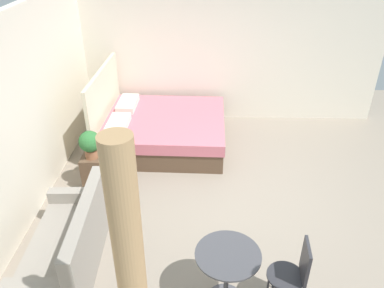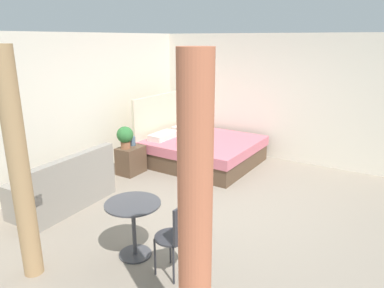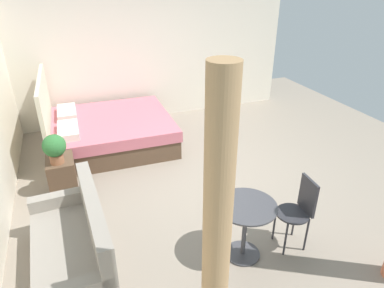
# 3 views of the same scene
# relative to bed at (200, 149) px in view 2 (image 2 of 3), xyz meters

# --- Properties ---
(ground_plane) EXTENTS (8.57, 8.72, 0.02)m
(ground_plane) POSITION_rel_bed_xyz_m (-1.62, -1.28, -0.31)
(ground_plane) COLOR gray
(wall_back) EXTENTS (8.57, 0.12, 2.63)m
(wall_back) POSITION_rel_bed_xyz_m (-1.62, 1.58, 1.01)
(wall_back) COLOR silver
(wall_back) RESTS_ON ground
(wall_right) EXTENTS (0.12, 5.72, 2.63)m
(wall_right) POSITION_rel_bed_xyz_m (1.16, -1.28, 1.01)
(wall_right) COLOR silver
(wall_right) RESTS_ON ground
(bed) EXTENTS (1.98, 2.16, 1.37)m
(bed) POSITION_rel_bed_xyz_m (0.00, 0.00, 0.00)
(bed) COLOR brown
(bed) RESTS_ON ground
(couch) EXTENTS (1.60, 0.80, 0.87)m
(couch) POSITION_rel_bed_xyz_m (-2.86, 0.76, -0.02)
(couch) COLOR gray
(couch) RESTS_ON ground
(nightstand) EXTENTS (0.51, 0.38, 0.53)m
(nightstand) POSITION_rel_bed_xyz_m (-1.24, 0.83, -0.04)
(nightstand) COLOR brown
(nightstand) RESTS_ON ground
(potted_plant) EXTENTS (0.31, 0.31, 0.42)m
(potted_plant) POSITION_rel_bed_xyz_m (-1.34, 0.85, 0.47)
(potted_plant) COLOR #935B3D
(potted_plant) RESTS_ON nightstand
(vase) EXTENTS (0.12, 0.12, 0.18)m
(vase) POSITION_rel_bed_xyz_m (-1.12, 0.87, 0.31)
(vase) COLOR slate
(vase) RESTS_ON nightstand
(balcony_table) EXTENTS (0.66, 0.66, 0.69)m
(balcony_table) POSITION_rel_bed_xyz_m (-3.30, -1.02, 0.18)
(balcony_table) COLOR #3F3F44
(balcony_table) RESTS_ON ground
(cafe_chair_near_window) EXTENTS (0.41, 0.41, 0.88)m
(cafe_chair_near_window) POSITION_rel_bed_xyz_m (-3.36, -1.68, 0.23)
(cafe_chair_near_window) COLOR #2D2D33
(cafe_chair_near_window) RESTS_ON ground
(curtain_left) EXTENTS (0.25, 0.25, 2.48)m
(curtain_left) POSITION_rel_bed_xyz_m (-4.16, -2.38, 0.94)
(curtain_left) COLOR #D1704C
(curtain_left) RESTS_ON ground
(curtain_right) EXTENTS (0.21, 0.21, 2.48)m
(curtain_right) POSITION_rel_bed_xyz_m (-4.16, -0.27, 0.94)
(curtain_right) COLOR tan
(curtain_right) RESTS_ON ground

